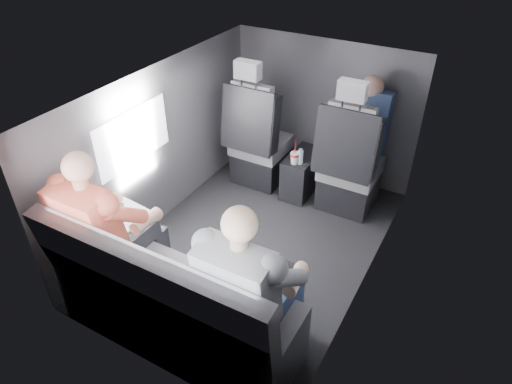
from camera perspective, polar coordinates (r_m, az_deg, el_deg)
The scene contains 19 objects.
floor at distance 3.79m, azimuth 0.04°, elevation -6.47°, with size 2.60×2.60×0.00m, color black.
ceiling at distance 3.08m, azimuth 0.06°, elevation 12.82°, with size 2.60×2.60×0.00m, color #B2B2AD.
panel_left at distance 3.84m, azimuth -11.81°, elevation 5.63°, with size 0.02×2.60×1.35m, color #56565B.
panel_right at distance 3.13m, azimuth 14.62°, elevation -2.24°, with size 0.02×2.60×1.35m, color #56565B.
panel_front at distance 4.43m, azimuth 8.39°, elevation 10.05°, with size 1.80×0.02×1.35m, color #56565B.
panel_back at distance 2.58m, azimuth -14.44°, elevation -11.57°, with size 1.80×0.02×1.35m, color #56565B.
side_window at distance 3.54m, azimuth -15.04°, elevation 6.62°, with size 0.02×0.75×0.42m, color white.
seatbelt at distance 3.71m, azimuth 11.31°, elevation 6.78°, with size 0.05×0.01×0.65m, color black.
front_seat_left at distance 4.35m, azimuth 0.26°, elevation 5.86°, with size 0.52×0.58×1.26m.
front_seat_right at distance 4.05m, azimuth 11.49°, elevation 2.75°, with size 0.52×0.58×1.26m.
center_console at distance 4.31m, azimuth 5.76°, elevation 2.32°, with size 0.24×0.48×0.41m.
rear_bench at distance 2.96m, azimuth -10.32°, elevation -13.70°, with size 1.60×0.57×0.92m.
soda_cup at distance 4.04m, azimuth 4.85°, elevation 4.32°, with size 0.08×0.08×0.24m.
water_bottle at distance 4.04m, azimuth 5.57°, elevation 4.40°, with size 0.05×0.05×0.15m.
laptop_white at distance 3.21m, azimuth -16.90°, elevation -2.50°, with size 0.38×0.36×0.26m.
laptop_black at distance 2.67m, azimuth 0.15°, elevation -9.36°, with size 0.39×0.36×0.26m.
passenger_rear_left at distance 3.10m, azimuth -18.05°, elevation -4.27°, with size 0.51×0.63×1.24m.
passenger_rear_right at distance 2.56m, azimuth -0.62°, elevation -11.82°, with size 0.51×0.63×1.24m.
passenger_front_right at distance 4.10m, azimuth 13.67°, elevation 8.35°, with size 0.38×0.38×0.73m.
Camera 1 is at (1.39, -2.49, 2.49)m, focal length 32.00 mm.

